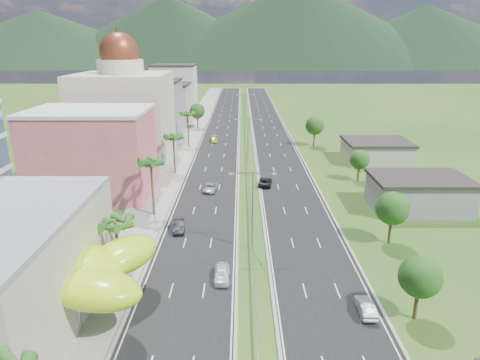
{
  "coord_description": "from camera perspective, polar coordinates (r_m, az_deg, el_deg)",
  "views": [
    {
      "loc": [
        -1.51,
        -41.78,
        26.6
      ],
      "look_at": [
        -1.64,
        18.83,
        7.0
      ],
      "focal_mm": 32.0,
      "sensor_mm": 36.0,
      "label": 1
    }
  ],
  "objects": [
    {
      "name": "ground",
      "position": [
        49.55,
        1.91,
        -14.56
      ],
      "size": [
        500.0,
        500.0,
        0.0
      ],
      "primitive_type": "plane",
      "color": "#2D5119",
      "rests_on": "ground"
    },
    {
      "name": "road_left",
      "position": [
        134.56,
        -2.44,
        6.51
      ],
      "size": [
        11.0,
        260.0,
        0.04
      ],
      "primitive_type": "cube",
      "color": "black",
      "rests_on": "ground"
    },
    {
      "name": "road_right",
      "position": [
        134.73,
        3.99,
        6.5
      ],
      "size": [
        11.0,
        260.0,
        0.04
      ],
      "primitive_type": "cube",
      "color": "black",
      "rests_on": "ground"
    },
    {
      "name": "sidewalk_left",
      "position": [
        135.31,
        -6.49,
        6.5
      ],
      "size": [
        7.0,
        260.0,
        0.12
      ],
      "primitive_type": "cube",
      "color": "gray",
      "rests_on": "ground"
    },
    {
      "name": "median_guardrail",
      "position": [
        116.7,
        0.87,
        5.06
      ],
      "size": [
        0.1,
        216.06,
        0.76
      ],
      "color": "gray",
      "rests_on": "ground"
    },
    {
      "name": "streetlight_median_b",
      "position": [
        55.47,
        1.68,
        -3.05
      ],
      "size": [
        6.04,
        0.25,
        11.0
      ],
      "color": "gray",
      "rests_on": "ground"
    },
    {
      "name": "streetlight_median_c",
      "position": [
        93.91,
        1.05,
        5.71
      ],
      "size": [
        6.04,
        0.25,
        11.0
      ],
      "color": "gray",
      "rests_on": "ground"
    },
    {
      "name": "streetlight_median_d",
      "position": [
        138.22,
        0.76,
        9.66
      ],
      "size": [
        6.04,
        0.25,
        11.0
      ],
      "color": "gray",
      "rests_on": "ground"
    },
    {
      "name": "streetlight_median_e",
      "position": [
        182.86,
        0.61,
        11.69
      ],
      "size": [
        6.04,
        0.25,
        11.0
      ],
      "color": "gray",
      "rests_on": "ground"
    },
    {
      "name": "lime_canopy",
      "position": [
        47.28,
        -23.35,
        -10.88
      ],
      "size": [
        18.0,
        15.0,
        7.4
      ],
      "color": "#B6E916",
      "rests_on": "ground"
    },
    {
      "name": "pink_shophouse",
      "position": [
        80.68,
        -19.08,
        3.23
      ],
      "size": [
        20.0,
        15.0,
        15.0
      ],
      "primitive_type": "cube",
      "color": "#D05556",
      "rests_on": "ground"
    },
    {
      "name": "domed_building",
      "position": [
        101.49,
        -15.18,
        8.67
      ],
      "size": [
        20.0,
        20.0,
        28.7
      ],
      "color": "beige",
      "rests_on": "ground"
    },
    {
      "name": "midrise_grey",
      "position": [
        125.8,
        -11.71,
        9.05
      ],
      "size": [
        16.0,
        15.0,
        16.0
      ],
      "primitive_type": "cube",
      "color": "gray",
      "rests_on": "ground"
    },
    {
      "name": "midrise_beige",
      "position": [
        147.39,
        -9.98,
        9.82
      ],
      "size": [
        16.0,
        15.0,
        13.0
      ],
      "primitive_type": "cube",
      "color": "#B7AB97",
      "rests_on": "ground"
    },
    {
      "name": "midrise_white",
      "position": [
        169.63,
        -8.7,
        11.77
      ],
      "size": [
        16.0,
        15.0,
        18.0
      ],
      "primitive_type": "cube",
      "color": "silver",
      "rests_on": "ground"
    },
    {
      "name": "shed_near",
      "position": [
        76.88,
        22.7,
        -1.79
      ],
      "size": [
        15.0,
        10.0,
        5.0
      ],
      "primitive_type": "cube",
      "color": "gray",
      "rests_on": "ground"
    },
    {
      "name": "shed_far",
      "position": [
        104.66,
        17.68,
        3.58
      ],
      "size": [
        14.0,
        12.0,
        4.4
      ],
      "primitive_type": "cube",
      "color": "#B7AB97",
      "rests_on": "ground"
    },
    {
      "name": "palm_tree_b",
      "position": [
        49.94,
        -16.24,
        -5.87
      ],
      "size": [
        3.6,
        3.6,
        8.1
      ],
      "color": "#47301C",
      "rests_on": "ground"
    },
    {
      "name": "palm_tree_c",
      "position": [
        67.75,
        -11.8,
        2.04
      ],
      "size": [
        3.6,
        3.6,
        9.6
      ],
      "color": "#47301C",
      "rests_on": "ground"
    },
    {
      "name": "palm_tree_d",
      "position": [
        89.94,
        -8.87,
        5.47
      ],
      "size": [
        3.6,
        3.6,
        8.6
      ],
      "color": "#47301C",
      "rests_on": "ground"
    },
    {
      "name": "palm_tree_e",
      "position": [
        114.12,
        -6.99,
        8.57
      ],
      "size": [
        3.6,
        3.6,
        9.4
      ],
      "color": "#47301C",
      "rests_on": "ground"
    },
    {
      "name": "leafy_tree_lfar",
      "position": [
        139.09,
        -5.72,
        9.14
      ],
      "size": [
        4.9,
        4.9,
        8.05
      ],
      "color": "#47301C",
      "rests_on": "ground"
    },
    {
      "name": "leafy_tree_ra",
      "position": [
        46.21,
        22.89,
        -11.81
      ],
      "size": [
        4.2,
        4.2,
        6.9
      ],
      "color": "#47301C",
      "rests_on": "ground"
    },
    {
      "name": "leafy_tree_rb",
      "position": [
        61.41,
        19.67,
        -3.59
      ],
      "size": [
        4.55,
        4.55,
        7.47
      ],
      "color": "#47301C",
      "rests_on": "ground"
    },
    {
      "name": "leafy_tree_rc",
      "position": [
        87.94,
        15.65,
        2.61
      ],
      "size": [
        3.85,
        3.85,
        6.33
      ],
      "color": "#47301C",
      "rests_on": "ground"
    },
    {
      "name": "leafy_tree_rd",
      "position": [
        115.39,
        9.94,
        7.16
      ],
      "size": [
        4.9,
        4.9,
        8.05
      ],
      "color": "#47301C",
      "rests_on": "ground"
    },
    {
      "name": "mountain_ridge",
      "position": [
        496.32,
        7.49,
        14.7
      ],
      "size": [
        860.0,
        140.0,
        90.0
      ],
      "primitive_type": null,
      "color": "black",
      "rests_on": "ground"
    },
    {
      "name": "car_white_near_left",
      "position": [
        51.22,
        -2.44,
        -12.34
      ],
      "size": [
        1.87,
        4.48,
        1.52
      ],
      "primitive_type": "imported",
      "rotation": [
        0.0,
        0.0,
        0.02
      ],
      "color": "white",
      "rests_on": "road_left"
    },
    {
      "name": "car_dark_left",
      "position": [
        63.99,
        -8.18,
        -6.06
      ],
      "size": [
        2.11,
        4.69,
        1.5
      ],
      "primitive_type": "imported",
      "rotation": [
        0.0,
        0.0,
        0.12
      ],
      "color": "black",
      "rests_on": "road_left"
    },
    {
      "name": "car_silver_mid_left",
      "position": [
        79.92,
        -3.95,
        -1.03
      ],
      "size": [
        2.74,
        4.95,
        1.31
      ],
      "primitive_type": "imported",
      "rotation": [
        0.0,
        0.0,
        -0.12
      ],
      "color": "#A3A7AB",
      "rests_on": "road_left"
    },
    {
      "name": "car_yellow_far_left",
      "position": [
        119.65,
        -3.48,
        5.4
      ],
      "size": [
        2.44,
        4.91,
        1.37
      ],
      "primitive_type": "imported",
      "rotation": [
        0.0,
        0.0,
        0.11
      ],
      "color": "gold",
      "rests_on": "road_left"
    },
    {
      "name": "car_silver_right",
      "position": [
        47.44,
        16.38,
        -15.93
      ],
      "size": [
        1.51,
        4.25,
        1.4
      ],
      "primitive_type": "imported",
      "rotation": [
        0.0,
        0.0,
        3.13
      ],
      "color": "#9B9EA3",
      "rests_on": "road_right"
    },
    {
      "name": "car_dark_far_right",
      "position": [
        83.12,
        3.37,
        -0.23
      ],
      "size": [
        3.07,
        5.41,
        1.43
      ],
      "primitive_type": "imported",
      "rotation": [
        0.0,
        0.0,
        3.0
      ],
      "color": "black",
      "rests_on": "road_right"
    },
    {
      "name": "motorcycle",
      "position": [
        50.11,
        -12.7,
        -13.8
      ],
      "size": [
        0.55,
        1.81,
        1.16
      ],
      "primitive_type": "imported",
      "rotation": [
        0.0,
        0.0,
        0.0
      ],
      "color": "black",
      "rests_on": "road_left"
    }
  ]
}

